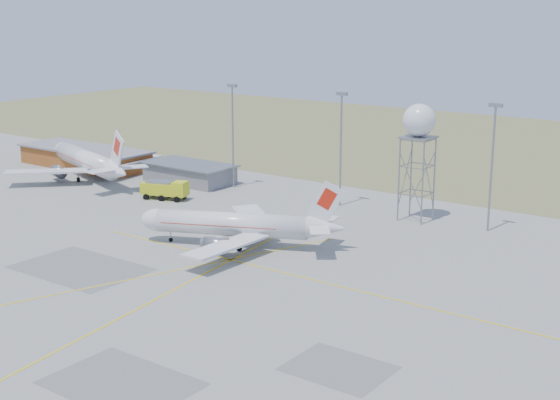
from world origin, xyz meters
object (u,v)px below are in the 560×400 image
Objects in this scene: fire_truck at (166,190)px; airliner_main at (235,225)px; airliner_far at (88,161)px; radar_tower at (418,156)px; baggage_tug at (93,170)px.

airliner_main is at bearing -45.02° from fire_truck.
radar_tower is at bearing -152.29° from airliner_far.
radar_tower is (69.95, 11.07, 7.27)m from airliner_far.
airliner_far is 12.40× the size of baggage_tug.
airliner_main is at bearing 7.98° from baggage_tug.
radar_tower reaches higher than fire_truck.
airliner_far is 26.05m from fire_truck.
fire_truck is at bearing 14.32° from baggage_tug.
radar_tower is (15.01, 29.40, 7.75)m from airliner_main.
airliner_main is 1.52× the size of radar_tower.
airliner_far is at bearing -42.95° from airliner_main.
airliner_far is 3.76× the size of fire_truck.
radar_tower is at bearing 0.22° from fire_truck.
airliner_far is 71.19m from radar_tower.
fire_truck is at bearing -168.68° from airliner_far.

